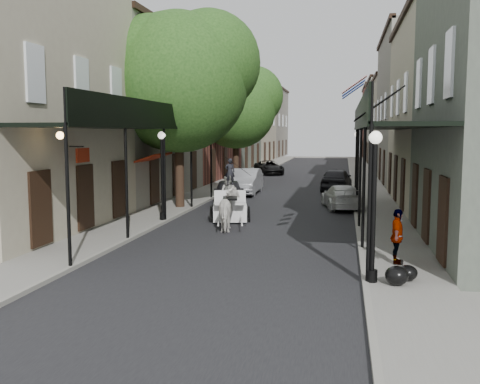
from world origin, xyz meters
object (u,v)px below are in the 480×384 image
at_px(car_right_near, 342,197).
at_px(lamppost_right_far, 356,161).
at_px(pedestrian_walking, 228,194).
at_px(car_left_far, 269,167).
at_px(pedestrian_sidewalk_right, 397,237).
at_px(car_left_near, 229,192).
at_px(tree_near, 188,77).
at_px(pedestrian_sidewalk_left, 230,175).
at_px(carriage, 230,195).
at_px(car_right_far, 337,180).
at_px(lamppost_left, 162,174).
at_px(lamppost_right_near, 374,204).
at_px(horse, 230,209).
at_px(car_left_mid, 245,181).
at_px(tree_far, 241,105).

bearing_deg(car_right_near, lamppost_right_far, -107.00).
height_order(pedestrian_walking, car_left_far, pedestrian_walking).
xyz_separation_m(pedestrian_sidewalk_right, car_left_near, (-7.47, 12.22, -0.25)).
bearing_deg(car_left_far, car_left_near, -108.32).
xyz_separation_m(tree_near, lamppost_right_far, (8.30, 7.82, -4.44)).
relative_size(pedestrian_sidewalk_left, car_left_far, 0.33).
xyz_separation_m(carriage, car_left_near, (-1.12, 4.92, -0.41)).
bearing_deg(car_right_far, car_left_far, -59.50).
relative_size(carriage, pedestrian_sidewalk_right, 1.76).
distance_m(lamppost_left, carriage, 3.08).
height_order(lamppost_right_far, car_right_far, lamppost_right_far).
height_order(car_left_near, car_right_far, car_right_far).
relative_size(pedestrian_walking, car_left_far, 0.39).
distance_m(pedestrian_sidewalk_right, car_right_near, 11.75).
xyz_separation_m(lamppost_right_far, car_right_far, (-1.19, 1.77, -1.30)).
xyz_separation_m(pedestrian_sidewalk_left, car_right_near, (7.68, -9.11, -0.26)).
bearing_deg(carriage, lamppost_right_near, -71.19).
bearing_deg(horse, tree_near, -71.00).
distance_m(lamppost_right_far, car_left_mid, 6.90).
distance_m(lamppost_right_near, car_right_far, 21.84).
height_order(lamppost_left, car_left_mid, lamppost_left).
bearing_deg(lamppost_right_near, car_left_far, 102.07).
relative_size(horse, pedestrian_sidewalk_right, 1.25).
bearing_deg(pedestrian_walking, tree_far, 115.47).
bearing_deg(car_left_far, horse, -105.44).
xyz_separation_m(lamppost_right_far, pedestrian_sidewalk_right, (0.77, -18.02, -1.15)).
bearing_deg(car_left_near, lamppost_right_far, 28.20).
xyz_separation_m(car_left_near, car_left_far, (-0.72, 20.47, -0.02)).
bearing_deg(lamppost_left, lamppost_right_near, -44.29).
height_order(horse, pedestrian_sidewalk_left, horse).
relative_size(tree_far, horse, 4.43).
bearing_deg(pedestrian_walking, car_right_near, 39.89).
bearing_deg(car_right_near, car_left_near, -15.47).
xyz_separation_m(pedestrian_sidewalk_left, pedestrian_sidewalk_right, (9.25, -20.75, 0.04)).
xyz_separation_m(lamppost_right_near, car_left_near, (-6.70, 14.20, -1.40)).
xyz_separation_m(lamppost_right_far, horse, (-5.04, -13.22, -1.23)).
height_order(horse, car_left_far, horse).
height_order(tree_near, car_left_near, tree_near).
height_order(pedestrian_sidewalk_right, car_right_near, pedestrian_sidewalk_right).
distance_m(lamppost_right_far, pedestrian_walking, 10.63).
xyz_separation_m(tree_near, tree_far, (-0.05, 14.00, -0.65)).
relative_size(lamppost_right_far, pedestrian_sidewalk_right, 2.38).
height_order(car_left_mid, car_right_far, car_left_mid).
distance_m(lamppost_right_near, pedestrian_walking, 12.96).
bearing_deg(car_right_far, horse, 80.31).
distance_m(lamppost_right_near, lamppost_right_far, 20.00).
bearing_deg(car_right_near, car_right_far, -97.14).
relative_size(tree_near, car_right_near, 2.33).
distance_m(carriage, car_right_far, 13.24).
bearing_deg(car_left_far, car_left_mid, -107.71).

